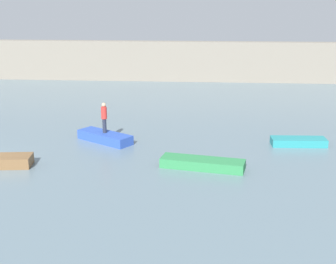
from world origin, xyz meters
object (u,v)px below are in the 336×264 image
(rowboat_blue, at_px, (105,137))
(rowboat_green, at_px, (203,164))
(person_red_shirt, at_px, (104,116))
(rowboat_teal, at_px, (298,142))

(rowboat_blue, xyz_separation_m, rowboat_green, (5.56, -3.91, -0.03))
(rowboat_green, distance_m, person_red_shirt, 6.91)
(rowboat_green, xyz_separation_m, rowboat_teal, (5.24, 4.09, -0.02))
(rowboat_blue, bearing_deg, rowboat_green, -2.01)
(rowboat_teal, bearing_deg, rowboat_blue, 178.33)
(person_red_shirt, bearing_deg, rowboat_teal, 0.94)
(rowboat_green, height_order, rowboat_teal, rowboat_green)
(rowboat_blue, distance_m, rowboat_green, 6.80)
(rowboat_teal, bearing_deg, rowboat_green, -144.65)
(rowboat_green, bearing_deg, person_red_shirt, 155.62)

